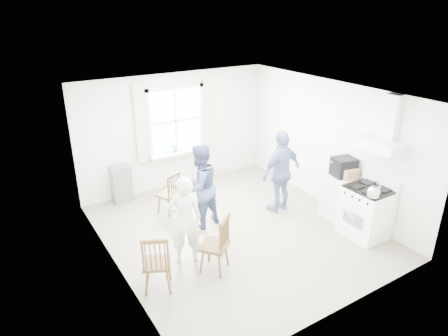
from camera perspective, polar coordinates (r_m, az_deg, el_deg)
room_shell at (r=7.02m, az=1.92°, el=0.13°), size 4.62×5.12×2.64m
window_assembly at (r=8.99m, az=-6.85°, el=6.16°), size 1.88×0.24×1.70m
range_hood at (r=7.29m, az=21.85°, el=4.36°), size 0.45×0.76×0.94m
shelf_unit at (r=8.79m, az=-14.44°, el=-2.23°), size 0.40×0.30×0.80m
gas_stove at (r=7.70m, az=19.61°, el=-5.86°), size 0.68×0.76×1.12m
kettle at (r=7.13m, az=20.59°, el=-3.23°), size 0.21×0.21×0.30m
low_cabinet at (r=8.15m, az=16.12°, el=-4.05°), size 0.50×0.55×0.90m
stereo_stack at (r=7.94m, az=16.72°, el=0.16°), size 0.47×0.44×0.36m
cardboard_box at (r=7.88m, az=17.49°, el=-0.75°), size 0.33×0.26×0.20m
windsor_chair_a at (r=7.99m, az=-7.47°, el=-3.02°), size 0.50×0.49×0.91m
windsor_chair_b at (r=5.93m, az=-9.69°, el=-12.70°), size 0.54×0.53×0.96m
windsor_chair_c at (r=6.27m, az=-0.51°, el=-10.07°), size 0.57×0.57×0.99m
person_left at (r=6.46m, az=-5.64°, el=-7.43°), size 0.72×0.72×1.53m
person_mid at (r=7.42m, az=-3.47°, el=-2.68°), size 0.95×0.95×1.64m
person_right at (r=8.04m, az=8.18°, el=-0.54°), size 1.12×1.12×1.71m
potted_plant at (r=9.01m, az=-6.99°, el=3.22°), size 0.21×0.21×0.34m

